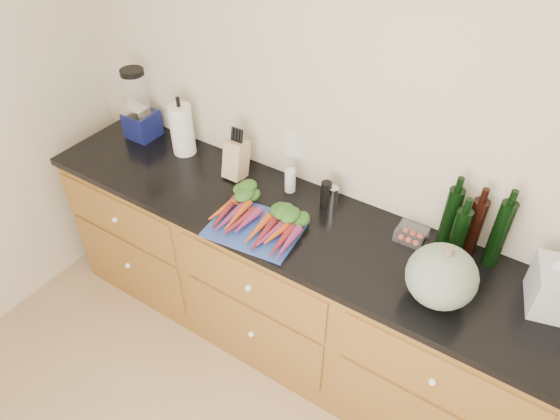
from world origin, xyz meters
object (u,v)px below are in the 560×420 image
Objects in this scene: blender_appliance at (139,108)px; tomato_box at (411,234)px; knife_block at (236,159)px; squash at (441,276)px; carrots at (260,218)px; paper_towel at (182,130)px; cutting_board at (255,228)px.

tomato_box is at bearing 0.42° from blender_appliance.
blender_appliance reaches higher than knife_block.
squash is 2.12× the size of tomato_box.
paper_towel reaches higher than carrots.
tomato_box is (-0.21, 0.27, -0.10)m from squash.
carrots is 1.08m from blender_appliance.
carrots is at bearing -155.71° from tomato_box.
squash is at bearing -11.48° from knife_block.
carrots is 0.77m from paper_towel.
paper_towel is (-0.72, 0.28, 0.11)m from carrots.
blender_appliance is at bearing -179.60° from paper_towel.
carrots is at bearing -37.94° from knife_block.
cutting_board is 0.72m from tomato_box.
tomato_box is (0.64, 0.29, -0.01)m from carrots.
blender_appliance is (-1.04, 0.28, 0.15)m from carrots.
knife_block is (-0.33, 0.26, 0.07)m from carrots.
carrots is 0.70m from tomato_box.
cutting_board is at bearing -24.11° from paper_towel.
squash is at bearing 1.17° from carrots.
cutting_board is at bearing -175.97° from squash.
squash reaches higher than knife_block.
cutting_board is 2.07× the size of knife_block.
squash is 0.67× the size of blender_appliance.
cutting_board is at bearing -42.25° from knife_block.
knife_block is at bearing 168.52° from squash.
blender_appliance reaches higher than cutting_board.
paper_towel is 2.18× the size of tomato_box.
squash is 0.97× the size of paper_towel.
cutting_board is 1.46× the size of paper_towel.
tomato_box is (1.67, 0.01, -0.15)m from blender_appliance.
knife_block is (0.70, -0.02, -0.08)m from blender_appliance.
blender_appliance is 3.16× the size of tomato_box.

